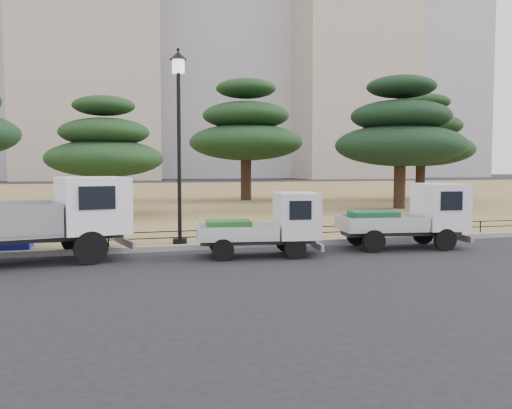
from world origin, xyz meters
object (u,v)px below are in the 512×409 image
object	(u,v)px
truck_kei_front	(268,225)
street_lamp	(179,115)
tarp_pile	(7,235)
truck_large	(39,216)
truck_kei_rear	(411,216)

from	to	relation	value
truck_kei_front	street_lamp	xyz separation A→B (m)	(-2.04, 1.91, 2.99)
tarp_pile	truck_kei_front	bearing A→B (deg)	-19.37
street_lamp	tarp_pile	world-z (taller)	street_lamp
truck_large	truck_kei_rear	xyz separation A→B (m)	(10.15, -0.32, -0.24)
truck_kei_rear	street_lamp	bearing A→B (deg)	172.98
truck_kei_rear	tarp_pile	xyz separation A→B (m)	(-11.13, 2.08, -0.43)
truck_kei_front	truck_large	bearing A→B (deg)	-178.22
truck_large	street_lamp	distance (m)	4.71
truck_large	tarp_pile	xyz separation A→B (m)	(-0.99, 1.76, -0.67)
street_lamp	truck_large	bearing A→B (deg)	-160.16
truck_kei_rear	tarp_pile	distance (m)	11.33
truck_kei_rear	tarp_pile	world-z (taller)	truck_kei_rear
truck_kei_rear	tarp_pile	size ratio (longest dim) A/B	2.74
truck_kei_rear	street_lamp	size ratio (longest dim) A/B	0.68
truck_kei_front	truck_kei_rear	size ratio (longest dim) A/B	0.89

